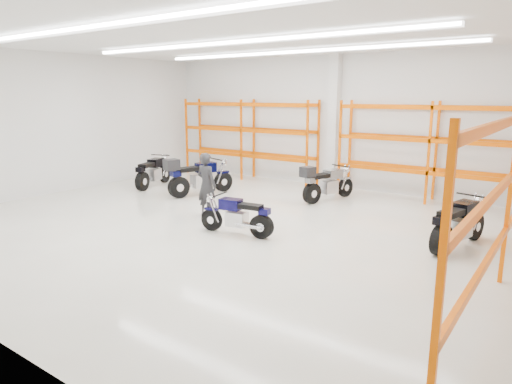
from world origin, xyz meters
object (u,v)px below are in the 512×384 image
Objects in this scene: motorcycle_back_a at (152,173)px; standing_man at (207,185)px; motorcycle_back_b at (196,177)px; motorcycle_back_c at (325,184)px; structural_column at (334,122)px; motorcycle_main at (239,217)px; motorcycle_back_d at (457,225)px.

standing_man is (4.14, -1.82, 0.35)m from motorcycle_back_a.
motorcycle_back_c is (3.72, 1.70, -0.05)m from motorcycle_back_b.
structural_column is at bearing -97.24° from standing_man.
motorcycle_back_b is (-3.69, 2.52, 0.16)m from motorcycle_main.
standing_man reaches higher than motorcycle_back_a.
motorcycle_main is 0.79× the size of motorcycle_back_b.
motorcycle_back_d is 1.27× the size of standing_man.
motorcycle_back_c reaches higher than motorcycle_main.
structural_column is (-0.78, 2.06, 1.71)m from motorcycle_back_c.
motorcycle_back_c is at bearing -69.28° from structural_column.
motorcycle_back_b is at bearing 175.61° from motorcycle_back_d.
motorcycle_back_b is 2.61m from standing_man.
standing_man reaches higher than motorcycle_back_d.
motorcycle_main is at bearing -90.37° from motorcycle_back_c.
motorcycle_main is 0.88× the size of motorcycle_back_a.
standing_man is 5.72m from structural_column.
structural_column is at bearing 110.72° from motorcycle_back_c.
structural_column is at bearing 96.82° from motorcycle_main.
motorcycle_main is 0.87× the size of motorcycle_back_d.
structural_column is (2.94, 3.76, 1.66)m from motorcycle_back_b.
motorcycle_back_a is at bearing -144.54° from structural_column.
standing_man is at bearing -23.75° from motorcycle_back_a.
standing_man is (1.97, -1.70, 0.26)m from motorcycle_back_b.
motorcycle_back_d is 6.90m from structural_column.
motorcycle_back_d is at bearing 24.00° from motorcycle_main.
motorcycle_back_c is 4.85m from motorcycle_back_d.
motorcycle_back_a is at bearing 176.69° from motorcycle_back_b.
structural_column is (-5.04, 4.37, 1.75)m from motorcycle_back_d.
motorcycle_back_d is 6.12m from standing_man.
motorcycle_back_b is at bearing 145.64° from motorcycle_main.
motorcycle_back_a is 0.98× the size of motorcycle_back_c.
standing_man reaches higher than motorcycle_back_c.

